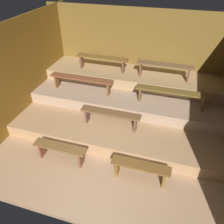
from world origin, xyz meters
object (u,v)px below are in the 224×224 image
object	(u,v)px
bench_floor_left	(60,149)
bench_upper_left	(102,59)
bench_floor_right	(141,168)
bench_middle_right	(172,93)
bench_upper_right	(165,67)
bench_middle_left	(81,80)
bench_lower_center	(111,115)

from	to	relation	value
bench_floor_left	bench_upper_left	bearing A→B (deg)	90.65
bench_floor_right	bench_middle_right	bearing A→B (deg)	80.73
bench_upper_left	bench_upper_right	bearing A→B (deg)	0.00
bench_floor_right	bench_upper_right	size ratio (longest dim) A/B	0.76
bench_floor_left	bench_middle_left	world-z (taller)	bench_middle_left
bench_floor_left	bench_floor_right	xyz separation A→B (m)	(1.87, 0.00, 0.00)
bench_floor_right	bench_middle_left	bearing A→B (deg)	135.57
bench_middle_left	bench_upper_right	bearing A→B (deg)	22.35
bench_lower_center	bench_middle_right	size ratio (longest dim) A/B	0.81
bench_middle_left	bench_upper_right	world-z (taller)	bench_upper_right
bench_floor_left	bench_middle_left	size ratio (longest dim) A/B	0.66
bench_middle_left	bench_upper_left	xyz separation A→B (m)	(0.32, 0.93, 0.31)
bench_middle_left	bench_middle_right	distance (m)	2.59
bench_floor_left	bench_lower_center	distance (m)	1.50
bench_floor_right	bench_middle_right	world-z (taller)	bench_middle_right
bench_floor_right	bench_upper_left	world-z (taller)	bench_upper_left
bench_upper_left	bench_upper_right	distance (m)	1.95
bench_floor_left	bench_upper_right	distance (m)	3.78
bench_floor_left	bench_middle_right	size ratio (longest dim) A/B	0.66
bench_middle_left	bench_floor_left	bearing A→B (deg)	-80.73
bench_floor_left	bench_middle_right	bearing A→B (deg)	44.43
bench_floor_left	bench_lower_center	xyz separation A→B (m)	(0.84, 1.20, 0.32)
bench_floor_left	bench_upper_left	distance (m)	3.26
bench_floor_left	bench_floor_right	distance (m)	1.87
bench_floor_right	bench_middle_right	distance (m)	2.31
bench_upper_left	bench_middle_right	bearing A→B (deg)	-22.35
bench_floor_right	bench_upper_left	xyz separation A→B (m)	(-1.91, 3.12, 0.95)
bench_middle_left	bench_middle_right	bearing A→B (deg)	0.00
bench_floor_right	bench_middle_left	size ratio (longest dim) A/B	0.66
bench_floor_left	bench_lower_center	size ratio (longest dim) A/B	0.81
bench_lower_center	bench_middle_left	world-z (taller)	bench_middle_left
bench_upper_left	bench_floor_right	bearing A→B (deg)	-58.52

